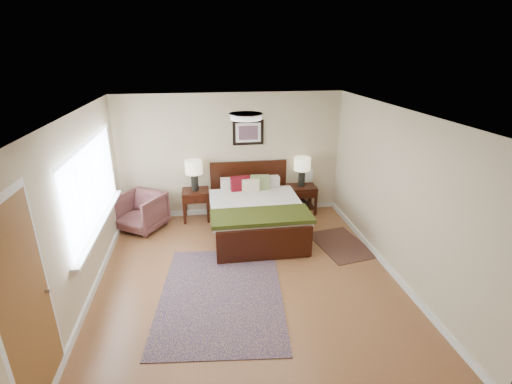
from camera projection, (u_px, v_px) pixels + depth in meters
floor at (247, 278)px, 5.66m from camera, size 5.00×5.00×0.00m
back_wall at (231, 156)px, 7.52m from camera, size 4.50×0.04×2.50m
front_wall at (287, 325)px, 2.91m from camera, size 4.50×0.04×2.50m
left_wall at (78, 213)px, 4.90m from camera, size 0.04×5.00×2.50m
right_wall at (396, 194)px, 5.53m from camera, size 0.04×5.00×2.50m
ceiling at (246, 113)px, 4.76m from camera, size 4.50×5.00×0.02m
window at (94, 186)px, 5.50m from camera, size 0.11×2.72×1.32m
door at (27, 310)px, 3.35m from camera, size 0.06×1.00×2.18m
ceil_fixture at (246, 116)px, 4.77m from camera, size 0.44×0.44×0.08m
bed at (256, 208)px, 6.90m from camera, size 1.70×2.06×1.11m
wall_art at (248, 133)px, 7.37m from camera, size 0.62×0.05×0.50m
nightstand_left at (196, 196)px, 7.45m from camera, size 0.53×0.48×0.63m
nightstand_right at (301, 196)px, 7.81m from camera, size 0.60×0.45×0.60m
lamp_left at (194, 170)px, 7.27m from camera, size 0.34×0.34×0.61m
lamp_right at (302, 166)px, 7.59m from camera, size 0.34×0.34×0.61m
armchair at (141, 212)px, 7.10m from camera, size 1.08×1.08×0.72m
rug_persian at (221, 294)px, 5.28m from camera, size 1.96×2.59×0.01m
rug_navy at (341, 244)px, 6.63m from camera, size 1.00×1.32×0.01m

